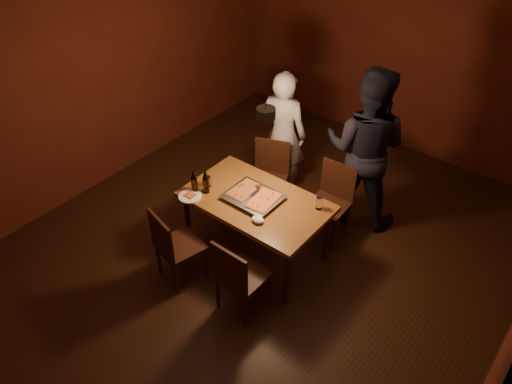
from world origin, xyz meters
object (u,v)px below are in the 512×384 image
Objects in this scene: beer_bottle_b at (206,182)px; chair_near_right at (237,273)px; dining_table at (256,205)px; chair_near_left at (172,242)px; chair_far_right at (333,194)px; diner_dark at (365,148)px; beer_bottle_a at (194,181)px; plate_slice at (190,196)px; diner_white at (283,134)px; pizza_tray at (253,197)px; pendant_lamp at (266,112)px; chair_far_left at (270,170)px.

chair_near_right is at bearing -31.56° from beer_bottle_b.
dining_table is 2.95× the size of chair_near_left.
dining_table is at bearing 58.78° from chair_far_right.
chair_near_left is 2.35m from diner_dark.
chair_far_right is 0.62m from diner_dark.
beer_bottle_b reaches higher than beer_bottle_a.
diner_white is (0.08, 1.53, 0.05)m from plate_slice.
plate_slice is 1.53m from diner_white.
chair_far_right is 1.90× the size of beer_bottle_a.
chair_near_right is at bearing -25.70° from beer_bottle_a.
pizza_tray is at bearing 35.00° from plate_slice.
beer_bottle_a reaches higher than chair_far_right.
dining_table is 1.36× the size of pendant_lamp.
chair_near_left is 0.68m from beer_bottle_a.
pizza_tray is at bearing -152.52° from dining_table.
beer_bottle_b is 1.81m from diner_dark.
pizza_tray is 0.64m from beer_bottle_a.
chair_near_left is 1.05× the size of chair_near_right.
pizza_tray is at bearing 52.78° from diner_dark.
diner_dark is (0.93, 0.52, 0.42)m from chair_far_left.
chair_near_right is (-0.07, -1.57, 0.00)m from chair_far_right.
chair_far_right is at bearing 62.44° from pendant_lamp.
chair_far_left is 1.11m from beer_bottle_a.
chair_near_left and chair_near_right have the same top height.
pendant_lamp reaches higher than chair_far_right.
chair_near_left is at bearing -173.04° from chair_near_right.
beer_bottle_a is 1.43m from diner_white.
chair_near_left reaches higher than dining_table.
pendant_lamp is (0.66, 0.36, 0.88)m from beer_bottle_a.
diner_white is 1.53m from pendant_lamp.
chair_far_left is at bearing 123.26° from pendant_lamp.
pendant_lamp is at bearing 50.36° from pizza_tray.
diner_dark is (0.57, 1.28, 0.18)m from pizza_tray.
diner_white reaches higher than pizza_tray.
chair_near_right is at bearing 101.42° from diner_white.
pizza_tray is (0.36, -0.76, 0.24)m from chair_far_left.
chair_far_left is 0.50× the size of pendant_lamp.
chair_near_left is 1.92× the size of beer_bottle_b.
dining_table is 0.85m from chair_far_left.
chair_near_left is at bearing -116.92° from pendant_lamp.
pendant_lamp is at bearing 77.04° from chair_near_left.
chair_far_left is 1.14m from diner_dark.
pendant_lamp is at bearing 28.53° from beer_bottle_a.
chair_far_left is 0.84m from chair_far_right.
diner_dark is at bearing 67.95° from pendant_lamp.
beer_bottle_b is at bearing 62.04° from chair_far_left.
diner_white is (-0.94, 0.32, 0.28)m from chair_far_right.
diner_white reaches higher than plate_slice.
beer_bottle_b is (-0.10, -0.97, 0.35)m from chair_far_left.
chair_far_left is at bearing 103.33° from chair_near_left.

